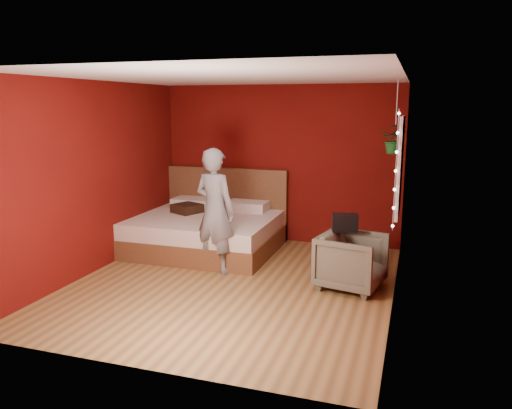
# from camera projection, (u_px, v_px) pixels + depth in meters

# --- Properties ---
(floor) EXTENTS (4.50, 4.50, 0.00)m
(floor) POSITION_uv_depth(u_px,v_px,m) (233.00, 283.00, 6.47)
(floor) COLOR olive
(floor) RESTS_ON ground
(room_walls) EXTENTS (4.04, 4.54, 2.62)m
(room_walls) POSITION_uv_depth(u_px,v_px,m) (232.00, 154.00, 6.14)
(room_walls) COLOR #5E0F09
(room_walls) RESTS_ON ground
(window) EXTENTS (0.05, 0.97, 1.27)m
(window) POSITION_uv_depth(u_px,v_px,m) (400.00, 166.00, 6.42)
(window) COLOR white
(window) RESTS_ON room_walls
(fairy_lights) EXTENTS (0.04, 0.04, 1.45)m
(fairy_lights) POSITION_uv_depth(u_px,v_px,m) (396.00, 171.00, 5.93)
(fairy_lights) COLOR silver
(fairy_lights) RESTS_ON room_walls
(bed) EXTENTS (2.20, 1.87, 1.21)m
(bed) POSITION_uv_depth(u_px,v_px,m) (208.00, 229.00, 7.97)
(bed) COLOR brown
(bed) RESTS_ON ground
(person) EXTENTS (0.71, 0.57, 1.71)m
(person) POSITION_uv_depth(u_px,v_px,m) (215.00, 211.00, 6.79)
(person) COLOR slate
(person) RESTS_ON ground
(armchair) EXTENTS (0.91, 0.89, 0.70)m
(armchair) POSITION_uv_depth(u_px,v_px,m) (352.00, 261.00, 6.23)
(armchair) COLOR #5F604B
(armchair) RESTS_ON ground
(handbag) EXTENTS (0.35, 0.24, 0.23)m
(handbag) POSITION_uv_depth(u_px,v_px,m) (345.00, 223.00, 6.29)
(handbag) COLOR black
(handbag) RESTS_ON armchair
(throw_pillow) EXTENTS (0.52, 0.52, 0.14)m
(throw_pillow) POSITION_uv_depth(u_px,v_px,m) (187.00, 208.00, 8.10)
(throw_pillow) COLOR #331C11
(throw_pillow) RESTS_ON bed
(hanging_plant) EXTENTS (0.38, 0.33, 0.97)m
(hanging_plant) POSITION_uv_depth(u_px,v_px,m) (395.00, 139.00, 6.57)
(hanging_plant) COLOR silver
(hanging_plant) RESTS_ON room_walls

